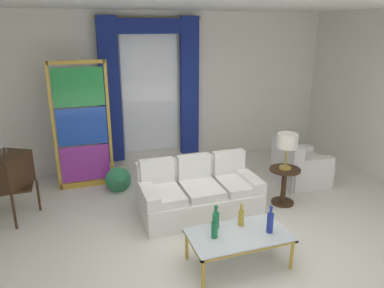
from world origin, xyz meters
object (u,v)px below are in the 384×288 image
object	(u,v)px
bottle_amber_squat	(270,222)
stained_glass_divider	(82,129)
couch_white_long	(198,193)
coffee_table	(239,237)
bottle_blue_decanter	(216,219)
bottle_crystal_tall	(241,217)
table_lamp_brass	(287,142)
round_side_table	(284,183)
armchair_white	(298,168)
bottle_ruby_flask	(215,228)
vintage_tv	(7,172)
peacock_figurine	(119,181)

from	to	relation	value
bottle_amber_squat	stained_glass_divider	bearing A→B (deg)	123.12
couch_white_long	coffee_table	bearing A→B (deg)	-88.92
bottle_blue_decanter	bottle_crystal_tall	world-z (taller)	bottle_blue_decanter
bottle_amber_squat	table_lamp_brass	distance (m)	1.70
coffee_table	couch_white_long	bearing A→B (deg)	91.08
bottle_blue_decanter	round_side_table	xyz separation A→B (m)	(1.57, 0.98, -0.17)
bottle_amber_squat	armchair_white	size ratio (longest dim) A/B	0.40
bottle_ruby_flask	round_side_table	size ratio (longest dim) A/B	0.50
couch_white_long	armchair_white	world-z (taller)	couch_white_long
stained_glass_divider	couch_white_long	bearing A→B (deg)	-44.05
bottle_blue_decanter	table_lamp_brass	distance (m)	1.92
bottle_amber_squat	bottle_crystal_tall	bearing A→B (deg)	134.51
coffee_table	armchair_white	world-z (taller)	armchair_white
bottle_blue_decanter	armchair_white	world-z (taller)	armchair_white
couch_white_long	bottle_ruby_flask	world-z (taller)	couch_white_long
bottle_ruby_flask	armchair_white	xyz separation A→B (m)	(2.35, 1.79, -0.24)
armchair_white	stained_glass_divider	xyz separation A→B (m)	(-3.62, 1.07, 0.77)
vintage_tv	round_side_table	distance (m)	4.15
peacock_figurine	bottle_crystal_tall	bearing A→B (deg)	-62.09
bottle_crystal_tall	couch_white_long	bearing A→B (deg)	96.29
couch_white_long	coffee_table	xyz separation A→B (m)	(0.03, -1.38, 0.07)
couch_white_long	coffee_table	distance (m)	1.38
stained_glass_divider	table_lamp_brass	world-z (taller)	stained_glass_divider
coffee_table	peacock_figurine	xyz separation A→B (m)	(-1.07, 2.40, -0.15)
bottle_crystal_tall	peacock_figurine	xyz separation A→B (m)	(-1.18, 2.23, -0.30)
bottle_crystal_tall	bottle_amber_squat	bearing A→B (deg)	-45.49
bottle_crystal_tall	round_side_table	world-z (taller)	bottle_crystal_tall
couch_white_long	bottle_ruby_flask	xyz separation A→B (m)	(-0.27, -1.35, 0.22)
table_lamp_brass	bottle_blue_decanter	bearing A→B (deg)	-147.94
coffee_table	armchair_white	distance (m)	2.73
coffee_table	stained_glass_divider	size ratio (longest dim) A/B	0.54
peacock_figurine	vintage_tv	bearing A→B (deg)	-168.60
bottle_crystal_tall	vintage_tv	size ratio (longest dim) A/B	0.21
bottle_amber_squat	round_side_table	xyz separation A→B (m)	(1.01, 1.28, -0.19)
couch_white_long	bottle_blue_decanter	xyz separation A→B (m)	(-0.18, -1.16, 0.22)
coffee_table	vintage_tv	xyz separation A→B (m)	(-2.68, 2.08, 0.36)
vintage_tv	peacock_figurine	distance (m)	1.71
coffee_table	bottle_amber_squat	size ratio (longest dim) A/B	3.43
bottle_blue_decanter	stained_glass_divider	distance (m)	3.03
coffee_table	peacock_figurine	world-z (taller)	peacock_figurine
stained_glass_divider	table_lamp_brass	xyz separation A→B (m)	(2.94, -1.67, -0.03)
armchair_white	table_lamp_brass	world-z (taller)	table_lamp_brass
peacock_figurine	bottle_ruby_flask	bearing A→B (deg)	-71.95
bottle_amber_squat	bottle_ruby_flask	bearing A→B (deg)	170.79
armchair_white	peacock_figurine	bearing A→B (deg)	169.29
bottle_amber_squat	bottle_ruby_flask	world-z (taller)	bottle_amber_squat
armchair_white	round_side_table	xyz separation A→B (m)	(-0.68, -0.61, 0.07)
bottle_blue_decanter	stained_glass_divider	size ratio (longest dim) A/B	0.13
bottle_blue_decanter	bottle_ruby_flask	bearing A→B (deg)	-115.89
bottle_amber_squat	armchair_white	bearing A→B (deg)	48.22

